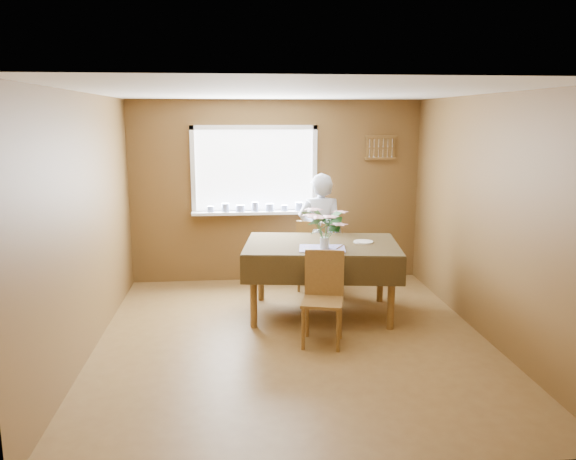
{
  "coord_description": "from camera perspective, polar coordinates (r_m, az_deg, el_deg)",
  "views": [
    {
      "loc": [
        -0.58,
        -5.45,
        2.27
      ],
      "look_at": [
        0.0,
        0.55,
        1.05
      ],
      "focal_mm": 35.0,
      "sensor_mm": 36.0,
      "label": 1
    }
  ],
  "objects": [
    {
      "name": "seated_woman",
      "position": [
        7.24,
        3.3,
        -0.4
      ],
      "size": [
        0.63,
        0.47,
        1.57
      ],
      "primitive_type": "imported",
      "rotation": [
        0.0,
        0.0,
        2.97
      ],
      "color": "white",
      "rests_on": "floor"
    },
    {
      "name": "chair_far",
      "position": [
        7.36,
        2.63,
        -2.32
      ],
      "size": [
        0.54,
        0.54,
        0.95
      ],
      "rotation": [
        0.0,
        0.0,
        2.73
      ],
      "color": "brown",
      "rests_on": "floor"
    },
    {
      "name": "wall_left",
      "position": [
        5.72,
        -19.79,
        0.5
      ],
      "size": [
        0.0,
        4.5,
        4.5
      ],
      "primitive_type": "plane",
      "rotation": [
        1.57,
        0.0,
        1.57
      ],
      "color": "brown",
      "rests_on": "floor"
    },
    {
      "name": "window_assembly",
      "position": [
        7.71,
        -3.39,
        4.51
      ],
      "size": [
        1.72,
        0.2,
        1.22
      ],
      "color": "white",
      "rests_on": "wall_back"
    },
    {
      "name": "dining_table",
      "position": [
        6.47,
        3.43,
        -2.25
      ],
      "size": [
        1.89,
        1.41,
        0.85
      ],
      "rotation": [
        0.0,
        0.0,
        -0.13
      ],
      "color": "brown",
      "rests_on": "floor"
    },
    {
      "name": "spoon_rack",
      "position": [
        7.94,
        9.4,
        8.25
      ],
      "size": [
        0.44,
        0.05,
        0.33
      ],
      "color": "brown",
      "rests_on": "wall_back"
    },
    {
      "name": "wall_back",
      "position": [
        7.79,
        -1.21,
        3.91
      ],
      "size": [
        4.0,
        0.0,
        4.0
      ],
      "primitive_type": "plane",
      "rotation": [
        1.57,
        0.0,
        0.0
      ],
      "color": "brown",
      "rests_on": "floor"
    },
    {
      "name": "flower_bouquet",
      "position": [
        6.12,
        3.75,
        0.69
      ],
      "size": [
        0.51,
        0.51,
        0.44
      ],
      "rotation": [
        0.0,
        0.0,
        0.06
      ],
      "color": "white",
      "rests_on": "dining_table"
    },
    {
      "name": "side_plate",
      "position": [
        6.53,
        7.66,
        -1.2
      ],
      "size": [
        0.23,
        0.23,
        0.01
      ],
      "primitive_type": "cylinder",
      "rotation": [
        0.0,
        0.0,
        0.02
      ],
      "color": "white",
      "rests_on": "dining_table"
    },
    {
      "name": "chair_near",
      "position": [
        5.74,
        3.6,
        -6.42
      ],
      "size": [
        0.49,
        0.49,
        0.94
      ],
      "rotation": [
        0.0,
        0.0,
        -0.25
      ],
      "color": "brown",
      "rests_on": "floor"
    },
    {
      "name": "wall_right",
      "position": [
        6.12,
        19.53,
        1.18
      ],
      "size": [
        0.0,
        4.5,
        4.5
      ],
      "primitive_type": "plane",
      "rotation": [
        1.57,
        0.0,
        -1.57
      ],
      "color": "brown",
      "rests_on": "floor"
    },
    {
      "name": "floor",
      "position": [
        5.93,
        0.52,
        -11.06
      ],
      "size": [
        4.5,
        4.5,
        0.0
      ],
      "primitive_type": "plane",
      "color": "brown",
      "rests_on": "ground"
    },
    {
      "name": "ceiling",
      "position": [
        5.49,
        0.57,
        13.85
      ],
      "size": [
        4.5,
        4.5,
        0.0
      ],
      "primitive_type": "plane",
      "rotation": [
        3.14,
        0.0,
        0.0
      ],
      "color": "white",
      "rests_on": "wall_back"
    },
    {
      "name": "wall_front",
      "position": [
        3.41,
        4.56,
        -5.98
      ],
      "size": [
        4.0,
        0.0,
        4.0
      ],
      "primitive_type": "plane",
      "rotation": [
        -1.57,
        0.0,
        0.0
      ],
      "color": "brown",
      "rests_on": "floor"
    },
    {
      "name": "table_knife",
      "position": [
        6.24,
        5.33,
        -1.71
      ],
      "size": [
        0.14,
        0.22,
        0.0
      ],
      "primitive_type": "cube",
      "rotation": [
        0.0,
        0.0,
        -0.53
      ],
      "color": "silver",
      "rests_on": "dining_table"
    }
  ]
}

